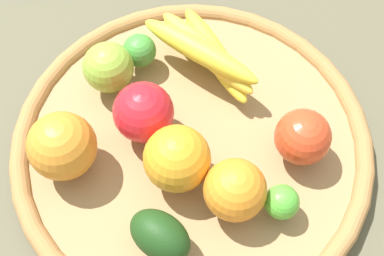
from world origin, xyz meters
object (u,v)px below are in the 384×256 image
object	(u,v)px
avocado	(160,235)
apple_0	(303,137)
orange_1	(177,159)
banana_bunch	(207,52)
orange_2	(235,190)
apple_2	(108,67)
lime_1	(140,50)
orange_0	(62,146)
lime_0	(282,202)
apple_1	(143,112)

from	to	relation	value
avocado	apple_0	distance (m)	0.21
orange_1	banana_bunch	world-z (taller)	orange_1
orange_2	apple_2	bearing A→B (deg)	166.92
lime_1	apple_0	bearing A→B (deg)	0.13
orange_1	apple_0	bearing A→B (deg)	46.71
lime_1	orange_0	xyz separation A→B (m)	(0.02, -0.18, 0.02)
lime_0	apple_0	size ratio (longest dim) A/B	0.60
apple_2	apple_1	xyz separation A→B (m)	(0.08, -0.03, 0.00)
lime_1	lime_0	xyz separation A→B (m)	(0.27, -0.08, -0.00)
orange_0	lime_1	bearing A→B (deg)	97.39
orange_1	orange_2	distance (m)	0.08
orange_1	lime_0	bearing A→B (deg)	13.89
orange_0	apple_2	xyz separation A→B (m)	(-0.03, 0.12, -0.01)
lime_1	avocado	bearing A→B (deg)	-47.34
orange_2	lime_1	bearing A→B (deg)	154.38
apple_0	orange_1	bearing A→B (deg)	-133.29
orange_1	banana_bunch	size ratio (longest dim) A/B	0.44
lime_0	apple_2	distance (m)	0.28
avocado	apple_2	bearing A→B (deg)	143.09
apple_2	avocado	world-z (taller)	apple_2
orange_0	apple_1	xyz separation A→B (m)	(0.05, 0.09, -0.00)
orange_1	banana_bunch	xyz separation A→B (m)	(-0.06, 0.16, -0.01)
banana_bunch	apple_2	bearing A→B (deg)	-132.88
banana_bunch	orange_2	distance (m)	0.21
apple_2	apple_0	bearing A→B (deg)	11.40
lime_0	apple_0	world-z (taller)	apple_0
orange_1	banana_bunch	bearing A→B (deg)	111.96
orange_1	avocado	distance (m)	0.09
avocado	apple_0	bearing A→B (deg)	69.95
banana_bunch	avocado	bearing A→B (deg)	-67.63
lime_1	orange_2	size ratio (longest dim) A/B	0.63
orange_0	avocado	size ratio (longest dim) A/B	1.11
orange_1	lime_0	xyz separation A→B (m)	(0.13, 0.03, -0.02)
orange_1	apple_1	xyz separation A→B (m)	(-0.07, 0.03, -0.00)
apple_1	apple_0	distance (m)	0.20
lime_0	avocado	world-z (taller)	avocado
lime_0	apple_2	world-z (taller)	apple_2
avocado	lime_0	bearing A→B (deg)	51.25
lime_1	orange_1	xyz separation A→B (m)	(0.14, -0.11, 0.02)
orange_0	apple_0	distance (m)	0.29
banana_bunch	apple_1	size ratio (longest dim) A/B	2.38
apple_0	orange_2	size ratio (longest dim) A/B	0.94
orange_1	avocado	xyz separation A→B (m)	(0.04, -0.08, -0.01)
lime_0	orange_0	bearing A→B (deg)	-158.88
lime_0	banana_bunch	size ratio (longest dim) A/B	0.23
orange_1	lime_0	size ratio (longest dim) A/B	1.94
apple_2	apple_0	xyz separation A→B (m)	(0.26, 0.05, 0.00)
lime_1	lime_0	distance (m)	0.28
orange_1	apple_1	size ratio (longest dim) A/B	1.05
avocado	orange_1	bearing A→B (deg)	113.15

